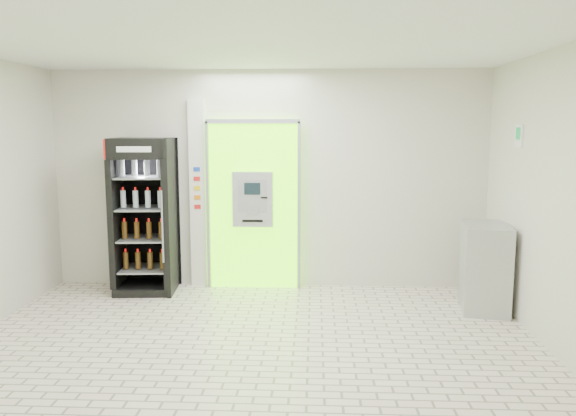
{
  "coord_description": "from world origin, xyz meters",
  "views": [
    {
      "loc": [
        0.64,
        -5.22,
        2.22
      ],
      "look_at": [
        0.33,
        1.2,
        1.29
      ],
      "focal_mm": 35.0,
      "sensor_mm": 36.0,
      "label": 1
    }
  ],
  "objects": [
    {
      "name": "ground",
      "position": [
        0.0,
        0.0,
        0.0
      ],
      "size": [
        6.0,
        6.0,
        0.0
      ],
      "primitive_type": "plane",
      "color": "beige",
      "rests_on": "ground"
    },
    {
      "name": "room_shell",
      "position": [
        0.0,
        0.0,
        1.84
      ],
      "size": [
        6.0,
        6.0,
        6.0
      ],
      "color": "beige",
      "rests_on": "ground"
    },
    {
      "name": "atm_assembly",
      "position": [
        -0.2,
        2.41,
        1.17
      ],
      "size": [
        1.3,
        0.24,
        2.33
      ],
      "color": "#6AFF05",
      "rests_on": "ground"
    },
    {
      "name": "pillar",
      "position": [
        -0.98,
        2.45,
        1.3
      ],
      "size": [
        0.22,
        0.11,
        2.6
      ],
      "color": "silver",
      "rests_on": "ground"
    },
    {
      "name": "beverage_cooler",
      "position": [
        -1.65,
        2.15,
        1.0
      ],
      "size": [
        0.83,
        0.77,
        2.08
      ],
      "rotation": [
        0.0,
        0.0,
        0.08
      ],
      "color": "black",
      "rests_on": "ground"
    },
    {
      "name": "steel_cabinet",
      "position": [
        2.73,
        1.55,
        0.53
      ],
      "size": [
        0.65,
        0.87,
        1.06
      ],
      "rotation": [
        0.0,
        0.0,
        -0.16
      ],
      "color": "#A5A8AD",
      "rests_on": "ground"
    },
    {
      "name": "exit_sign",
      "position": [
        2.99,
        1.4,
        2.12
      ],
      "size": [
        0.02,
        0.22,
        0.26
      ],
      "color": "white",
      "rests_on": "room_shell"
    }
  ]
}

